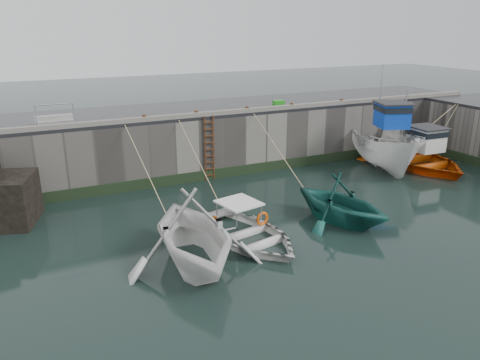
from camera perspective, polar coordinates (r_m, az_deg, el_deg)
name	(u,v)px	position (r m, az deg, el deg)	size (l,w,h in m)	color
ground	(378,257)	(16.40, 16.45, -8.96)	(120.00, 120.00, 0.00)	black
quay_back	(225,136)	(25.88, -1.78, 5.43)	(30.00, 5.00, 3.00)	slate
road_back	(225,107)	(25.57, -1.82, 8.88)	(30.00, 5.00, 0.16)	black
kerb_back	(244,111)	(23.44, 0.52, 8.45)	(30.00, 0.30, 0.20)	slate
algae_back	(246,170)	(23.99, 0.70, 1.28)	(30.00, 0.08, 0.50)	black
ladder	(209,149)	(22.80, -3.76, 3.83)	(0.51, 0.08, 3.20)	#3F1E0F
boat_near_white	(194,264)	(15.40, -5.67, -10.10)	(4.57, 5.29, 2.79)	silver
boat_near_white_rope	(151,209)	(19.89, -10.79, -3.54)	(0.04, 5.90, 3.10)	tan
boat_near_blue	(247,240)	(16.86, 0.90, -7.34)	(3.45, 4.83, 1.00)	silver
boat_near_blue_rope	(200,198)	(20.88, -4.91, -2.18)	(0.04, 5.20, 3.10)	tan
boat_near_blacktrim	(339,221)	(18.82, 12.00, -4.92)	(3.64, 4.22, 2.22)	#175149
boat_near_blacktrim_rope	(278,185)	(22.50, 4.70, -0.63)	(0.04, 5.22, 3.10)	tan
boat_far_white	(384,147)	(26.19, 17.18, 3.89)	(4.76, 7.36, 5.66)	silver
boat_far_orange	(416,158)	(27.15, 20.66, 2.52)	(5.02, 6.78, 4.35)	#D7510B
fish_crate	(279,103)	(25.55, 4.73, 9.33)	(0.58, 0.38, 0.29)	green
railing	(54,120)	(22.24, -21.68, 6.87)	(1.60, 1.05, 1.00)	#A5A8AD
bollard_a	(144,118)	(21.84, -11.57, 7.44)	(0.18, 0.18, 0.28)	#3F1E0F
bollard_b	(196,113)	(22.56, -5.36, 8.08)	(0.18, 0.18, 0.28)	#3F1E0F
bollard_c	(247,109)	(23.61, 0.86, 8.62)	(0.18, 0.18, 0.28)	#3F1E0F
bollard_d	(292,106)	(24.86, 6.30, 9.01)	(0.18, 0.18, 0.28)	#3F1E0F
bollard_e	(341,101)	(26.66, 12.25, 9.35)	(0.18, 0.18, 0.28)	#3F1E0F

